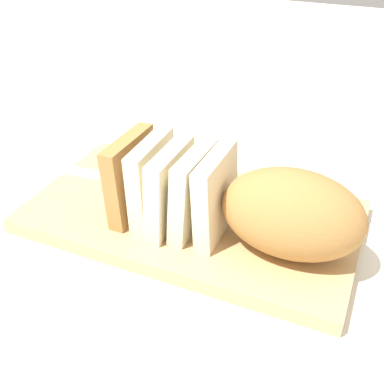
% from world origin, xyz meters
% --- Properties ---
extents(ground_plane, '(3.00, 3.00, 0.00)m').
position_xyz_m(ground_plane, '(0.00, 0.00, 0.00)').
color(ground_plane, silver).
extents(cutting_board, '(0.45, 0.25, 0.02)m').
position_xyz_m(cutting_board, '(0.00, 0.00, 0.01)').
color(cutting_board, tan).
rests_on(cutting_board, ground_plane).
extents(bread_loaf, '(0.31, 0.11, 0.11)m').
position_xyz_m(bread_loaf, '(-0.08, 0.03, 0.08)').
color(bread_loaf, '#A8753D').
rests_on(bread_loaf, cutting_board).
extents(bread_knife, '(0.29, 0.06, 0.02)m').
position_xyz_m(bread_knife, '(0.02, -0.04, 0.03)').
color(bread_knife, silver).
rests_on(bread_knife, cutting_board).
extents(crumb_near_knife, '(0.01, 0.01, 0.01)m').
position_xyz_m(crumb_near_knife, '(-0.07, -0.05, 0.02)').
color(crumb_near_knife, tan).
rests_on(crumb_near_knife, cutting_board).
extents(crumb_near_loaf, '(0.00, 0.00, 0.00)m').
position_xyz_m(crumb_near_loaf, '(-0.05, -0.00, 0.02)').
color(crumb_near_loaf, tan).
rests_on(crumb_near_loaf, cutting_board).
extents(crumb_stray_left, '(0.01, 0.01, 0.01)m').
position_xyz_m(crumb_stray_left, '(-0.02, -0.02, 0.02)').
color(crumb_stray_left, tan).
rests_on(crumb_stray_left, cutting_board).
extents(crumb_stray_right, '(0.01, 0.01, 0.01)m').
position_xyz_m(crumb_stray_right, '(0.02, 0.01, 0.02)').
color(crumb_stray_right, tan).
rests_on(crumb_stray_right, cutting_board).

